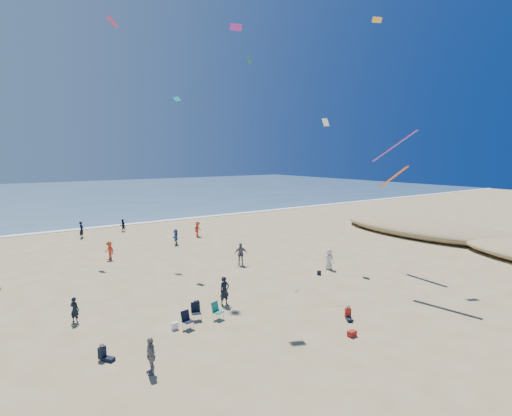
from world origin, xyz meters
TOP-DOWN VIEW (x-y plane):
  - ocean at (0.00, 95.00)m, footprint 220.00×100.00m
  - surf_line at (0.00, 45.00)m, footprint 220.00×1.20m
  - standing_flyers at (4.89, 15.34)m, footprint 35.67×49.46m
  - seated_group at (-0.16, 5.85)m, footprint 17.77×29.64m
  - chair_cluster at (-0.11, 10.41)m, footprint 2.74×1.53m
  - white_tote at (-1.69, 10.45)m, footprint 0.35×0.20m
  - black_backpack at (0.78, 12.73)m, footprint 0.30×0.22m
  - cooler at (5.57, 4.32)m, footprint 0.45×0.30m
  - navy_bag at (11.78, 13.18)m, footprint 0.28×0.18m
  - kites_aloft at (9.13, 12.66)m, footprint 41.37×40.03m

SIDE VIEW (x-z plane):
  - ocean at x=0.00m, z-range 0.00..0.06m
  - surf_line at x=0.00m, z-range 0.00..0.08m
  - cooler at x=5.57m, z-range 0.00..0.30m
  - navy_bag at x=11.78m, z-range 0.00..0.34m
  - black_backpack at x=0.78m, z-range 0.00..0.38m
  - white_tote at x=-1.69m, z-range 0.00..0.40m
  - seated_group at x=-0.16m, z-range 0.00..0.84m
  - chair_cluster at x=-0.11m, z-range 0.00..1.00m
  - standing_flyers at x=4.89m, z-range -0.11..1.83m
  - kites_aloft at x=9.13m, z-range 0.88..29.48m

